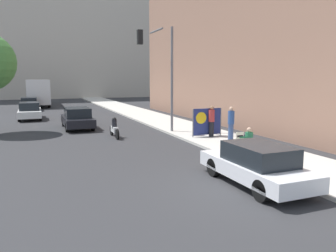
{
  "coord_description": "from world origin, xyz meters",
  "views": [
    {
      "loc": [
        -6.02,
        -8.27,
        3.4
      ],
      "look_at": [
        -0.36,
        5.68,
        1.25
      ],
      "focal_mm": 35.0,
      "sensor_mm": 36.0,
      "label": 1
    }
  ],
  "objects": [
    {
      "name": "parked_car_curbside",
      "position": [
        0.47,
        0.17,
        0.68
      ],
      "size": [
        1.73,
        4.3,
        1.36
      ],
      "color": "silver",
      "rests_on": "ground_plane"
    },
    {
      "name": "car_on_road_nearest",
      "position": [
        -3.38,
        15.05,
        0.73
      ],
      "size": [
        1.85,
        4.62,
        1.46
      ],
      "color": "black",
      "rests_on": "ground_plane"
    },
    {
      "name": "city_bus_on_road",
      "position": [
        -5.65,
        37.18,
        1.93
      ],
      "size": [
        2.61,
        10.37,
        3.37
      ],
      "color": "silver",
      "rests_on": "ground_plane"
    },
    {
      "name": "motorcycle_on_road",
      "position": [
        -1.79,
        10.58,
        0.53
      ],
      "size": [
        0.28,
        2.11,
        1.2
      ],
      "color": "white",
      "rests_on": "ground_plane"
    },
    {
      "name": "pedestrian_behind",
      "position": [
        3.28,
        8.03,
        1.04
      ],
      "size": [
        0.34,
        0.34,
        1.77
      ],
      "rotation": [
        0.0,
        0.0,
        1.98
      ],
      "color": "black",
      "rests_on": "sidewalk_curb"
    },
    {
      "name": "protest_banner",
      "position": [
        3.07,
        8.18,
        1.0
      ],
      "size": [
        1.87,
        0.06,
        1.62
      ],
      "color": "slate",
      "rests_on": "sidewalk_curb"
    },
    {
      "name": "jogger_on_sidewalk",
      "position": [
        3.65,
        6.58,
        1.07
      ],
      "size": [
        0.34,
        0.34,
        1.83
      ],
      "rotation": [
        0.0,
        0.0,
        3.15
      ],
      "color": "#334775",
      "rests_on": "sidewalk_curb"
    },
    {
      "name": "car_on_road_midblock",
      "position": [
        -6.52,
        22.09,
        0.73
      ],
      "size": [
        1.81,
        4.8,
        1.47
      ],
      "color": "white",
      "rests_on": "ground_plane"
    },
    {
      "name": "car_on_road_distant",
      "position": [
        -6.68,
        30.84,
        0.72
      ],
      "size": [
        1.83,
        4.47,
        1.43
      ],
      "color": "black",
      "rests_on": "ground_plane"
    },
    {
      "name": "building_backdrop_far",
      "position": [
        -2.0,
        58.28,
        15.83
      ],
      "size": [
        52.0,
        12.0,
        31.66
      ],
      "color": "#BCB2A3",
      "rests_on": "ground_plane"
    },
    {
      "name": "building_backdrop_right",
      "position": [
        11.56,
        12.48,
        7.68
      ],
      "size": [
        10.0,
        32.0,
        15.35
      ],
      "color": "#936B56",
      "rests_on": "ground_plane"
    },
    {
      "name": "ground_plane",
      "position": [
        0.0,
        0.0,
        0.0
      ],
      "size": [
        160.0,
        160.0,
        0.0
      ],
      "primitive_type": "plane",
      "color": "#303033"
    },
    {
      "name": "sidewalk_curb",
      "position": [
        3.41,
        15.0,
        0.07
      ],
      "size": [
        3.69,
        90.0,
        0.13
      ],
      "primitive_type": "cube",
      "color": "beige",
      "rests_on": "ground_plane"
    },
    {
      "name": "traffic_light_pole",
      "position": [
        1.24,
        10.75,
        4.39
      ],
      "size": [
        2.29,
        2.06,
        6.46
      ],
      "color": "slate",
      "rests_on": "sidewalk_curb"
    },
    {
      "name": "seated_protester",
      "position": [
        2.55,
        3.39,
        0.77
      ],
      "size": [
        0.92,
        0.77,
        1.2
      ],
      "rotation": [
        0.0,
        0.0,
        -0.22
      ],
      "color": "#474C56",
      "rests_on": "sidewalk_curb"
    }
  ]
}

